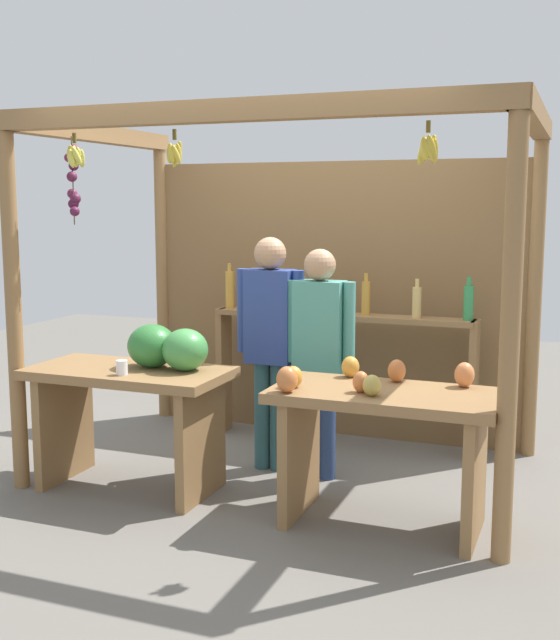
{
  "coord_description": "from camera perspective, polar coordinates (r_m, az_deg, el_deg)",
  "views": [
    {
      "loc": [
        1.84,
        -4.94,
        1.82
      ],
      "look_at": [
        0.0,
        -0.19,
        1.07
      ],
      "focal_mm": 44.62,
      "sensor_mm": 36.0,
      "label": 1
    }
  ],
  "objects": [
    {
      "name": "vendor_woman",
      "position": [
        5.2,
        2.84,
        -1.69
      ],
      "size": [
        0.48,
        0.21,
        1.53
      ],
      "rotation": [
        0.0,
        0.0,
        -0.09
      ],
      "color": "navy",
      "rests_on": "ground"
    },
    {
      "name": "fruit_counter_left",
      "position": [
        5.12,
        -9.9,
        -4.64
      ],
      "size": [
        1.26,
        0.64,
        1.06
      ],
      "color": "olive",
      "rests_on": "ground"
    },
    {
      "name": "bottle_shelf_unit",
      "position": [
        5.98,
        4.44,
        -1.59
      ],
      "size": [
        2.01,
        0.22,
        1.35
      ],
      "color": "olive",
      "rests_on": "ground"
    },
    {
      "name": "fruit_counter_right",
      "position": [
        4.53,
        7.32,
        -7.5
      ],
      "size": [
        1.26,
        0.64,
        0.93
      ],
      "color": "olive",
      "rests_on": "ground"
    },
    {
      "name": "ground_plane",
      "position": [
        5.58,
        0.71,
        -10.65
      ],
      "size": [
        12.0,
        12.0,
        0.0
      ],
      "primitive_type": "plane",
      "color": "slate",
      "rests_on": "ground"
    },
    {
      "name": "market_stall",
      "position": [
        5.7,
        2.21,
        3.96
      ],
      "size": [
        3.13,
        1.98,
        2.37
      ],
      "color": "olive",
      "rests_on": "ground"
    },
    {
      "name": "vendor_man",
      "position": [
        5.36,
        -0.7,
        -0.88
      ],
      "size": [
        0.48,
        0.22,
        1.6
      ],
      "rotation": [
        0.0,
        0.0,
        -0.04
      ],
      "color": "#2E5A61",
      "rests_on": "ground"
    }
  ]
}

